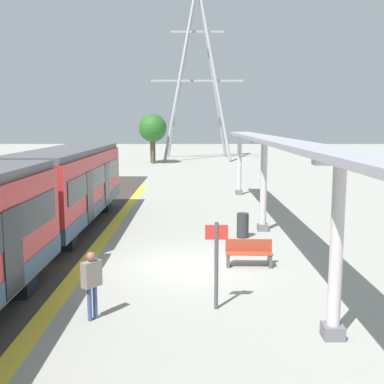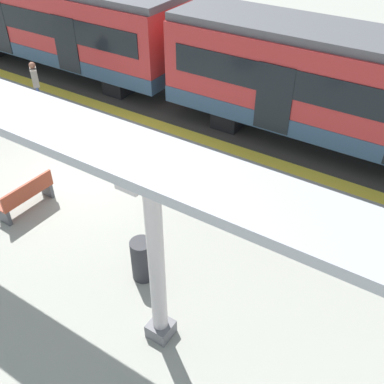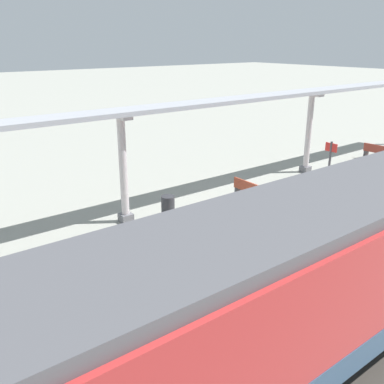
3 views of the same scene
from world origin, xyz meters
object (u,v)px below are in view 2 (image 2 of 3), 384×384
Objects in this scene: train_near_carriage at (55,23)px; train_far_carriage at (355,94)px; bench_near_end at (26,196)px; trash_bin at (142,260)px; canopy_pillar_third at (156,262)px; passenger_waiting_near_edge at (35,79)px.

train_near_carriage is 1.00× the size of train_far_carriage.
train_far_carriage is at bearing 141.31° from bench_near_end.
train_near_carriage is 11.51× the size of trash_bin.
train_far_carriage is 7.54× the size of bench_near_end.
canopy_pillar_third is 5.37m from bench_near_end.
canopy_pillar_third reaches higher than train_far_carriage.
bench_near_end is at bearing -38.69° from train_far_carriage.
train_far_carriage reaches higher than bench_near_end.
bench_near_end is (7.22, 6.21, -1.38)m from train_near_carriage.
canopy_pillar_third is at bearing 59.78° from passenger_waiting_near_edge.
train_near_carriage is 2.96× the size of canopy_pillar_third.
bench_near_end is at bearing 40.69° from train_near_carriage.
train_far_carriage is 9.35m from bench_near_end.
canopy_pillar_third is (8.41, -0.77, 0.13)m from train_far_carriage.
train_far_carriage is 7.79m from trash_bin.
train_near_carriage is 3.74m from passenger_waiting_near_edge.
canopy_pillar_third reaches higher than bench_near_end.
canopy_pillar_third reaches higher than train_near_carriage.
train_near_carriage reaches higher than bench_near_end.
trash_bin is (7.43, 10.05, -1.33)m from train_near_carriage.
train_near_carriage is at bearing -126.47° from trash_bin.
passenger_waiting_near_edge reaches higher than bench_near_end.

